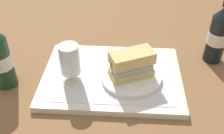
{
  "coord_description": "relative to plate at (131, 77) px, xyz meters",
  "views": [
    {
      "loc": [
        -0.04,
        0.66,
        0.57
      ],
      "look_at": [
        0.0,
        0.0,
        0.05
      ],
      "focal_mm": 43.14,
      "sensor_mm": 36.0,
      "label": 1
    }
  ],
  "objects": [
    {
      "name": "ground_plane",
      "position": [
        0.06,
        -0.02,
        -0.03
      ],
      "size": [
        3.0,
        3.0,
        0.0
      ],
      "primitive_type": "plane",
      "color": "brown"
    },
    {
      "name": "sandwich",
      "position": [
        0.0,
        0.0,
        0.05
      ],
      "size": [
        0.14,
        0.11,
        0.08
      ],
      "rotation": [
        0.0,
        0.0,
        0.42
      ],
      "color": "tan",
      "rests_on": "plate"
    },
    {
      "name": "second_bottle",
      "position": [
        -0.29,
        -0.15,
        0.08
      ],
      "size": [
        0.07,
        0.07,
        0.27
      ],
      "color": "black",
      "rests_on": "ground_plane"
    },
    {
      "name": "beer_bottle",
      "position": [
        0.39,
        0.03,
        0.08
      ],
      "size": [
        0.07,
        0.07,
        0.27
      ],
      "color": "#19381E",
      "rests_on": "ground_plane"
    },
    {
      "name": "beer_glass",
      "position": [
        0.18,
        0.02,
        0.06
      ],
      "size": [
        0.06,
        0.06,
        0.12
      ],
      "color": "silver",
      "rests_on": "placemat"
    },
    {
      "name": "placemat",
      "position": [
        0.06,
        -0.02,
        -0.01
      ],
      "size": [
        0.38,
        0.27,
        0.0
      ],
      "primitive_type": "cube",
      "color": "silver",
      "rests_on": "tray"
    },
    {
      "name": "tray",
      "position": [
        0.06,
        -0.02,
        -0.02
      ],
      "size": [
        0.44,
        0.32,
        0.02
      ],
      "primitive_type": "cube",
      "color": "beige",
      "rests_on": "ground_plane"
    },
    {
      "name": "plate",
      "position": [
        0.0,
        0.0,
        0.0
      ],
      "size": [
        0.19,
        0.19,
        0.01
      ],
      "primitive_type": "cylinder",
      "color": "silver",
      "rests_on": "placemat"
    }
  ]
}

